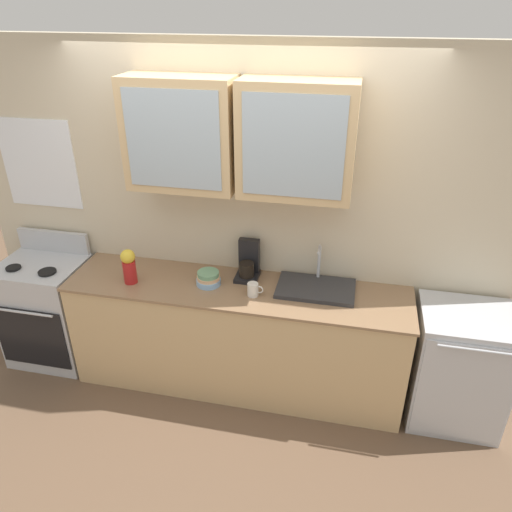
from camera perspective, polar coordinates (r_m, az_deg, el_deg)
ground_plane at (r=4.09m, az=-2.10°, el=-14.37°), size 10.00×10.00×0.00m
back_wall_unit at (r=3.55m, az=-1.46°, el=6.32°), size 4.27×0.43×2.55m
counter at (r=3.81m, az=-2.22°, el=-9.43°), size 2.53×0.59×0.89m
stove_range at (r=4.43m, az=-23.04°, el=-5.91°), size 0.65×0.58×1.07m
sink_faucet at (r=3.54m, az=7.02°, el=-3.68°), size 0.56×0.35×0.30m
bowl_stack at (r=3.58m, az=-5.59°, el=-2.62°), size 0.18×0.18×0.10m
vase at (r=3.67m, az=-14.65°, el=-1.08°), size 0.11×0.11×0.27m
cup_near_sink at (r=3.44m, az=-0.33°, el=-3.94°), size 0.12×0.08×0.10m
dishwasher at (r=3.81m, az=22.55°, el=-11.92°), size 0.63×0.58×0.89m
coffee_maker at (r=3.64m, az=-0.93°, el=-0.91°), size 0.17×0.20×0.29m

